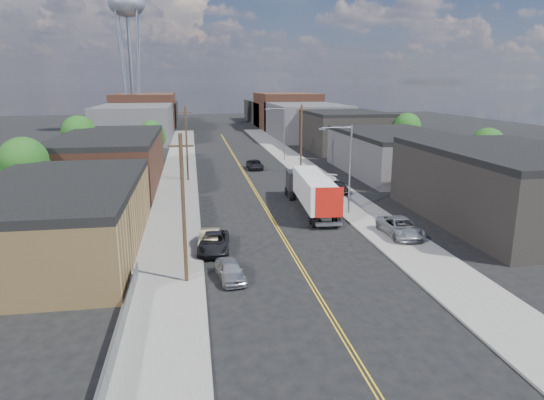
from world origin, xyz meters
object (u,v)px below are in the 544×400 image
object	(u,v)px
semi_truck	(310,189)
car_right_lot_a	(401,227)
water_tower	(127,9)
car_ahead_truck	(255,165)
car_left_b	(209,239)
car_right_lot_c	(339,187)
car_left_a	(230,271)
car_right_lot_b	(326,183)
car_left_c	(214,242)

from	to	relation	value
semi_truck	car_right_lot_a	size ratio (longest dim) A/B	2.70
water_tower	car_ahead_truck	xyz separation A→B (m)	(23.96, -57.32, -29.95)
car_left_b	car_right_lot_c	world-z (taller)	car_right_lot_c
car_left_a	car_right_lot_b	distance (m)	29.54
water_tower	car_left_c	size ratio (longest dim) A/B	7.00
car_left_b	car_left_c	world-z (taller)	car_left_c
car_left_c	car_right_lot_b	bearing A→B (deg)	57.88
car_right_lot_b	car_right_lot_c	world-z (taller)	car_right_lot_b
water_tower	car_right_lot_c	bearing A→B (deg)	-67.31
semi_truck	car_left_b	size ratio (longest dim) A/B	3.49
car_left_a	car_left_b	bearing A→B (deg)	91.36
water_tower	car_left_b	xyz separation A→B (m)	(15.60, -93.09, -29.93)
car_right_lot_a	car_right_lot_b	size ratio (longest dim) A/B	1.05
car_left_b	water_tower	bearing A→B (deg)	106.35
car_left_c	car_right_lot_a	bearing A→B (deg)	7.68
car_left_c	car_right_lot_b	size ratio (longest dim) A/B	0.99
water_tower	car_left_a	distance (m)	105.73
car_right_lot_b	car_ahead_truck	xyz separation A→B (m)	(-6.77, 16.68, -0.23)
car_right_lot_c	car_left_b	bearing A→B (deg)	-133.13
semi_truck	car_left_a	world-z (taller)	semi_truck
water_tower	car_right_lot_a	xyz separation A→B (m)	(32.00, -93.09, -29.71)
car_right_lot_a	car_ahead_truck	xyz separation A→B (m)	(-8.04, 35.77, -0.24)
semi_truck	car_left_a	distance (m)	20.10
car_left_b	car_right_lot_a	xyz separation A→B (m)	(16.40, -0.01, 0.21)
car_ahead_truck	car_right_lot_c	bearing A→B (deg)	-66.43
car_left_a	car_left_c	distance (m)	6.07
car_left_c	car_right_lot_c	bearing A→B (deg)	53.04
semi_truck	car_ahead_truck	bearing A→B (deg)	99.72
car_right_lot_c	car_ahead_truck	distance (m)	20.24
car_left_a	car_right_lot_c	size ratio (longest dim) A/B	0.97
car_ahead_truck	car_left_c	bearing A→B (deg)	-101.54
car_left_a	car_right_lot_a	distance (m)	16.77
car_right_lot_c	semi_truck	bearing A→B (deg)	-128.71
water_tower	car_left_a	xyz separation A→B (m)	(16.72, -100.01, -29.96)
water_tower	car_left_c	distance (m)	99.92
car_right_lot_b	car_left_c	bearing A→B (deg)	-101.19
semi_truck	car_right_lot_a	world-z (taller)	semi_truck
car_left_a	car_left_b	world-z (taller)	car_left_b
semi_truck	car_left_a	bearing A→B (deg)	-115.23
car_left_b	car_right_lot_a	distance (m)	16.40
semi_truck	car_left_a	xyz separation A→B (m)	(-9.78, -17.50, -1.57)
car_ahead_truck	car_right_lot_a	bearing A→B (deg)	-76.46
car_left_a	semi_truck	bearing A→B (deg)	52.94
water_tower	car_left_b	world-z (taller)	water_tower
car_left_b	car_right_lot_a	world-z (taller)	car_right_lot_a
semi_truck	car_left_c	size ratio (longest dim) A/B	2.89
car_right_lot_a	car_ahead_truck	world-z (taller)	car_right_lot_a
car_left_a	car_left_c	xyz separation A→B (m)	(-0.83, 6.01, 0.05)
car_right_lot_b	car_right_lot_a	bearing A→B (deg)	-60.81
semi_truck	car_right_lot_b	xyz separation A→B (m)	(4.23, 8.51, -1.32)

